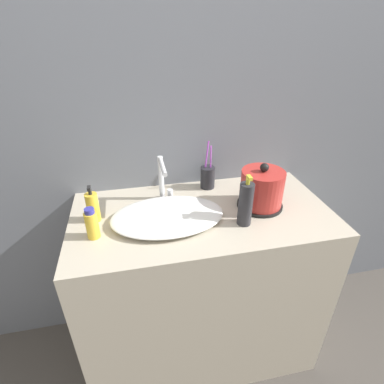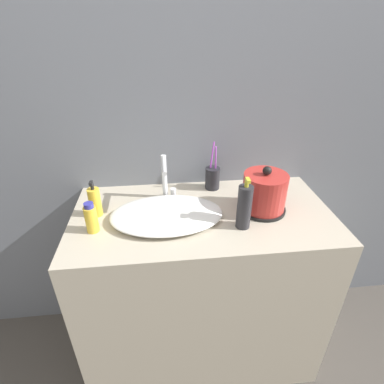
{
  "view_description": "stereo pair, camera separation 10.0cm",
  "coord_description": "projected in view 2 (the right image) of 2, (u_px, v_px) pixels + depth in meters",
  "views": [
    {
      "loc": [
        -0.25,
        -0.71,
        1.51
      ],
      "look_at": [
        -0.04,
        0.27,
        0.94
      ],
      "focal_mm": 28.0,
      "sensor_mm": 36.0,
      "label": 1
    },
    {
      "loc": [
        -0.15,
        -0.73,
        1.51
      ],
      "look_at": [
        -0.04,
        0.27,
        0.94
      ],
      "focal_mm": 28.0,
      "sensor_mm": 36.0,
      "label": 2
    }
  ],
  "objects": [
    {
      "name": "lotion_bottle",
      "position": [
        244.0,
        207.0,
        1.08
      ],
      "size": [
        0.05,
        0.05,
        0.21
      ],
      "color": "#28282D",
      "rests_on": "vanity_counter"
    },
    {
      "name": "wall_back",
      "position": [
        195.0,
        80.0,
        1.22
      ],
      "size": [
        6.0,
        0.04,
        2.6
      ],
      "color": "slate",
      "rests_on": "ground_plane"
    },
    {
      "name": "electric_kettle",
      "position": [
        264.0,
        194.0,
        1.19
      ],
      "size": [
        0.19,
        0.19,
        0.19
      ],
      "color": "black",
      "rests_on": "vanity_counter"
    },
    {
      "name": "sink_basin",
      "position": [
        167.0,
        214.0,
        1.16
      ],
      "size": [
        0.44,
        0.29,
        0.04
      ],
      "color": "white",
      "rests_on": "vanity_counter"
    },
    {
      "name": "mouthwash_bottle",
      "position": [
        91.0,
        218.0,
        1.08
      ],
      "size": [
        0.04,
        0.04,
        0.12
      ],
      "color": "gold",
      "rests_on": "vanity_counter"
    },
    {
      "name": "vanity_counter",
      "position": [
        201.0,
        287.0,
        1.41
      ],
      "size": [
        1.05,
        0.53,
        0.84
      ],
      "color": "#B7AD99",
      "rests_on": "ground_plane"
    },
    {
      "name": "toothbrush_cup",
      "position": [
        212.0,
        178.0,
        1.36
      ],
      "size": [
        0.07,
        0.07,
        0.22
      ],
      "color": "#232328",
      "rests_on": "vanity_counter"
    },
    {
      "name": "faucet",
      "position": [
        166.0,
        176.0,
        1.24
      ],
      "size": [
        0.06,
        0.16,
        0.2
      ],
      "color": "silver",
      "rests_on": "vanity_counter"
    },
    {
      "name": "shampoo_bottle",
      "position": [
        95.0,
        202.0,
        1.17
      ],
      "size": [
        0.05,
        0.05,
        0.15
      ],
      "color": "gold",
      "rests_on": "vanity_counter"
    }
  ]
}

